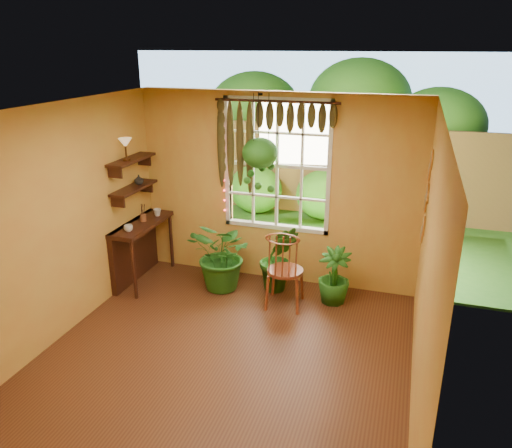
{
  "coord_description": "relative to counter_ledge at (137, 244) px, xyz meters",
  "views": [
    {
      "loc": [
        1.77,
        -4.25,
        3.29
      ],
      "look_at": [
        0.05,
        1.15,
        1.23
      ],
      "focal_mm": 35.0,
      "sensor_mm": 36.0,
      "label": 1
    }
  ],
  "objects": [
    {
      "name": "floor",
      "position": [
        1.91,
        -1.6,
        -0.55
      ],
      "size": [
        4.5,
        4.5,
        0.0
      ],
      "primitive_type": "plane",
      "color": "#572E18",
      "rests_on": "ground"
    },
    {
      "name": "counter_ledge",
      "position": [
        0.0,
        0.0,
        0.0
      ],
      "size": [
        0.4,
        1.2,
        0.9
      ],
      "color": "#37180F",
      "rests_on": "floor"
    },
    {
      "name": "shelf_vase",
      "position": [
        0.04,
        0.14,
        0.93
      ],
      "size": [
        0.14,
        0.14,
        0.14
      ],
      "primitive_type": "imported",
      "rotation": [
        0.0,
        0.0,
        -0.05
      ],
      "color": "#B2AD99",
      "rests_on": "shelf_lower"
    },
    {
      "name": "string_lights",
      "position": [
        1.15,
        0.59,
        1.2
      ],
      "size": [
        0.03,
        0.03,
        1.54
      ],
      "primitive_type": null,
      "color": "#FF2633",
      "rests_on": "window"
    },
    {
      "name": "wall_plates",
      "position": [
        3.89,
        0.19,
        1.0
      ],
      "size": [
        0.04,
        0.32,
        1.1
      ],
      "primitive_type": null,
      "color": "beige",
      "rests_on": "wall_right"
    },
    {
      "name": "window",
      "position": [
        1.91,
        0.68,
        1.15
      ],
      "size": [
        1.52,
        0.1,
        1.86
      ],
      "color": "silver",
      "rests_on": "wall_back"
    },
    {
      "name": "shelf_lower",
      "position": [
        0.03,
        0.0,
        0.85
      ],
      "size": [
        0.25,
        0.9,
        0.04
      ],
      "primitive_type": "cube",
      "color": "#37180F",
      "rests_on": "wall_left"
    },
    {
      "name": "tiffany_lamp",
      "position": [
        0.05,
        -0.14,
        1.49
      ],
      "size": [
        0.18,
        0.18,
        0.3
      ],
      "color": "#532E17",
      "rests_on": "shelf_upper"
    },
    {
      "name": "windsor_chair",
      "position": [
        2.25,
        -0.14,
        -0.19
      ],
      "size": [
        0.5,
        0.53,
        1.26
      ],
      "rotation": [
        0.0,
        0.0,
        0.07
      ],
      "color": "brown",
      "rests_on": "floor"
    },
    {
      "name": "cup_b",
      "position": [
        0.19,
        0.33,
        0.4
      ],
      "size": [
        0.14,
        0.14,
        0.1
      ],
      "primitive_type": "imported",
      "rotation": [
        0.0,
        0.0,
        -0.28
      ],
      "color": "beige",
      "rests_on": "counter_ledge"
    },
    {
      "name": "brush_jar",
      "position": [
        0.11,
        0.05,
        0.48
      ],
      "size": [
        0.09,
        0.09,
        0.32
      ],
      "color": "brown",
      "rests_on": "counter_ledge"
    },
    {
      "name": "wall_left",
      "position": [
        -0.09,
        -1.6,
        0.8
      ],
      "size": [
        0.0,
        4.5,
        4.5
      ],
      "primitive_type": "plane",
      "rotation": [
        1.57,
        0.0,
        1.57
      ],
      "color": "gold",
      "rests_on": "floor"
    },
    {
      "name": "backyard",
      "position": [
        2.15,
        5.27,
        0.73
      ],
      "size": [
        14.0,
        10.0,
        12.0
      ],
      "color": "#27621C",
      "rests_on": "ground"
    },
    {
      "name": "shelf_upper",
      "position": [
        0.03,
        0.0,
        1.25
      ],
      "size": [
        0.25,
        0.9,
        0.04
      ],
      "primitive_type": "cube",
      "color": "#37180F",
      "rests_on": "wall_left"
    },
    {
      "name": "wall_right",
      "position": [
        3.91,
        -1.6,
        0.8
      ],
      "size": [
        0.0,
        4.5,
        4.5
      ],
      "primitive_type": "plane",
      "rotation": [
        1.57,
        0.0,
        -1.57
      ],
      "color": "gold",
      "rests_on": "floor"
    },
    {
      "name": "potted_plant_mid",
      "position": [
        2.06,
        0.29,
        -0.07
      ],
      "size": [
        0.65,
        0.58,
        0.97
      ],
      "primitive_type": "imported",
      "rotation": [
        0.0,
        0.0,
        0.34
      ],
      "color": "#1E4D14",
      "rests_on": "floor"
    },
    {
      "name": "cup_a",
      "position": [
        0.13,
        -0.38,
        0.39
      ],
      "size": [
        0.15,
        0.15,
        0.09
      ],
      "primitive_type": "imported",
      "rotation": [
        0.0,
        0.0,
        0.31
      ],
      "color": "silver",
      "rests_on": "counter_ledge"
    },
    {
      "name": "hanging_basket",
      "position": [
        1.74,
        0.41,
        1.34
      ],
      "size": [
        0.48,
        0.48,
        1.32
      ],
      "color": "black",
      "rests_on": "ceiling"
    },
    {
      "name": "valance_vine",
      "position": [
        1.82,
        0.56,
        1.73
      ],
      "size": [
        1.7,
        0.12,
        1.1
      ],
      "color": "#37180F",
      "rests_on": "window"
    },
    {
      "name": "wall_back",
      "position": [
        1.91,
        0.65,
        0.8
      ],
      "size": [
        4.0,
        0.0,
        4.0
      ],
      "primitive_type": "plane",
      "rotation": [
        1.57,
        0.0,
        0.0
      ],
      "color": "gold",
      "rests_on": "floor"
    },
    {
      "name": "potted_plant_left",
      "position": [
        1.33,
        0.08,
        -0.03
      ],
      "size": [
        1.16,
        1.09,
        1.03
      ],
      "primitive_type": "imported",
      "rotation": [
        0.0,
        0.0,
        -0.37
      ],
      "color": "#1E4D14",
      "rests_on": "floor"
    },
    {
      "name": "potted_plant_right",
      "position": [
        2.85,
        0.17,
        -0.17
      ],
      "size": [
        0.47,
        0.47,
        0.77
      ],
      "primitive_type": "imported",
      "rotation": [
        0.0,
        0.0,
        -0.08
      ],
      "color": "#1E4D14",
      "rests_on": "floor"
    },
    {
      "name": "ceiling",
      "position": [
        1.91,
        -1.6,
        2.15
      ],
      "size": [
        4.5,
        4.5,
        0.0
      ],
      "primitive_type": "plane",
      "rotation": [
        3.14,
        0.0,
        0.0
      ],
      "color": "silver",
      "rests_on": "wall_back"
    }
  ]
}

